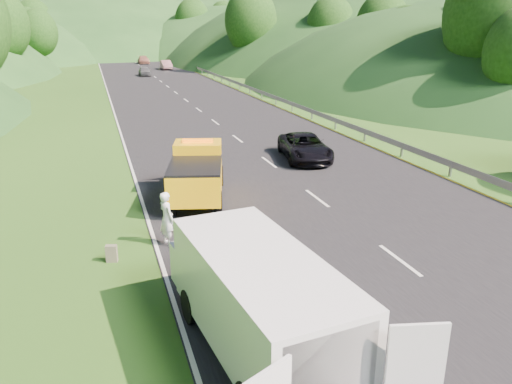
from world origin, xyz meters
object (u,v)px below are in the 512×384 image
object	(u,v)px
tow_truck	(197,173)
woman	(168,244)
white_van	(257,297)
suitcase	(112,253)
spare_tire	(314,354)
worker	(330,353)
passing_suv	(304,160)
child	(207,264)

from	to	relation	value
tow_truck	woman	world-z (taller)	tow_truck
white_van	suitcase	size ratio (longest dim) A/B	13.00
woman	spare_tire	world-z (taller)	woman
worker	suitcase	xyz separation A→B (m)	(-4.30, 6.05, 0.27)
woman	passing_suv	bearing A→B (deg)	-65.22
passing_suv	child	bearing A→B (deg)	-116.25
tow_truck	passing_suv	xyz separation A→B (m)	(6.67, 4.51, -1.12)
woman	tow_truck	bearing A→B (deg)	-44.60
tow_truck	worker	xyz separation A→B (m)	(0.67, -10.94, -1.12)
child	passing_suv	distance (m)	12.95
child	spare_tire	xyz separation A→B (m)	(1.28, -4.90, 0.00)
child	worker	xyz separation A→B (m)	(1.61, -4.98, 0.00)
passing_suv	tow_truck	bearing A→B (deg)	-136.16
woman	spare_tire	size ratio (longest dim) A/B	3.04
spare_tire	passing_suv	distance (m)	16.64
white_van	tow_truck	bearing A→B (deg)	79.03
woman	child	size ratio (longest dim) A/B	1.64
white_van	passing_suv	bearing A→B (deg)	56.86
white_van	child	world-z (taller)	white_van
woman	spare_tire	bearing A→B (deg)	177.17
child	worker	distance (m)	5.24
white_van	spare_tire	world-z (taller)	white_van
tow_truck	white_van	xyz separation A→B (m)	(-0.83, -10.38, 0.22)
white_van	passing_suv	distance (m)	16.73
tow_truck	passing_suv	size ratio (longest dim) A/B	1.17
suitcase	spare_tire	world-z (taller)	suitcase
white_van	woman	bearing A→B (deg)	92.84
spare_tire	child	bearing A→B (deg)	104.59
worker	spare_tire	size ratio (longest dim) A/B	2.89
tow_truck	child	world-z (taller)	tow_truck
white_van	spare_tire	xyz separation A→B (m)	(1.16, -0.49, -1.34)
white_van	spare_tire	distance (m)	1.83
worker	spare_tire	xyz separation A→B (m)	(-0.33, 0.08, 0.00)
woman	passing_suv	world-z (taller)	woman
tow_truck	worker	bearing A→B (deg)	-71.64
worker	passing_suv	world-z (taller)	worker
tow_truck	suitcase	world-z (taller)	tow_truck
suitcase	passing_suv	xyz separation A→B (m)	(10.30, 9.41, -0.27)
white_van	passing_suv	size ratio (longest dim) A/B	1.44
child	passing_suv	xyz separation A→B (m)	(7.62, 10.48, 0.00)
white_van	child	distance (m)	4.62
spare_tire	passing_suv	xyz separation A→B (m)	(6.34, 15.38, 0.00)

